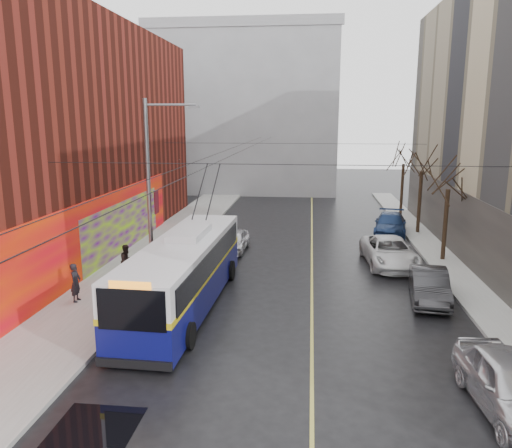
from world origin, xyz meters
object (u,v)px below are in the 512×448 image
Objects in this scene: tree_near at (449,175)px; parked_car_a at (511,385)px; parked_car_b at (429,286)px; following_car at (234,241)px; streetlight_pole at (152,188)px; parked_car_c at (389,252)px; pedestrian_b at (127,261)px; trolleybus at (184,272)px; tree_mid at (422,160)px; parked_car_d at (390,224)px; tree_far at (404,155)px; pedestrian_a at (76,283)px.

tree_near is 1.32× the size of parked_car_a.
parked_car_b is 12.64m from following_car.
streetlight_pole is 8.59m from following_car.
pedestrian_b reaches higher than parked_car_c.
tree_near is at bearing 34.92° from trolleybus.
tree_near is at bearing 78.36° from parked_car_a.
tree_mid is 1.51× the size of parked_car_b.
following_car is 7.69m from pedestrian_b.
parked_car_d is 3.06× the size of pedestrian_b.
streetlight_pole is at bearing 131.51° from trolleybus.
streetlight_pole is 2.03× the size of parked_car_b.
parked_car_a is at bearing -35.58° from streetlight_pole.
parked_car_b is 2.60× the size of pedestrian_b.
tree_far reaches higher than trolleybus.
tree_far is 21.26m from parked_car_b.
parked_car_a is 0.86× the size of parked_car_c.
tree_mid is at bearing -90.00° from tree_far.
pedestrian_a reaches higher than parked_car_a.
trolleybus reaches higher than parked_car_a.
pedestrian_b is (-16.86, -19.25, -4.14)m from tree_far.
tree_mid is at bearing 90.00° from tree_near.
tree_near is at bearing 78.42° from parked_car_b.
trolleybus is 5.07m from pedestrian_b.
parked_car_d is at bearing -48.44° from pedestrian_a.
parked_car_a is (13.14, -9.40, -4.02)m from streetlight_pole.
tree_near is 1.22× the size of parked_car_d.
streetlight_pole reaches higher than pedestrian_b.
following_car is at bearing 118.06° from parked_car_a.
parked_car_a is at bearing -95.10° from tree_mid.
parked_car_b is at bearing -61.93° from pedestrian_b.
parked_car_a is at bearing -81.15° from parked_car_b.
streetlight_pole is 5.27× the size of pedestrian_b.
streetlight_pole is 0.74× the size of trolleybus.
streetlight_pole is 1.37× the size of tree_far.
tree_far is 1.26× the size of parked_car_d.
parked_car_b is 14.67m from pedestrian_b.
pedestrian_a is at bearing -126.06° from parked_car_d.
pedestrian_b is (1.02, 3.53, -0.01)m from pedestrian_a.
following_car is 2.30× the size of pedestrian_b.
parked_car_a is at bearing -114.98° from pedestrian_a.
parked_car_a is 19.35m from following_car.
pedestrian_a reaches higher than parked_car_c.
tree_mid reaches higher than parked_car_d.
parked_car_a is at bearing -54.94° from following_car.
parked_car_a is 8.73m from parked_car_b.
parked_car_d is 11.74m from following_car.
tree_mid reaches higher than pedestrian_a.
tree_far is 29.78m from parked_car_a.
tree_near is 3.75× the size of pedestrian_b.
parked_car_a is 2.80× the size of pedestrian_a.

